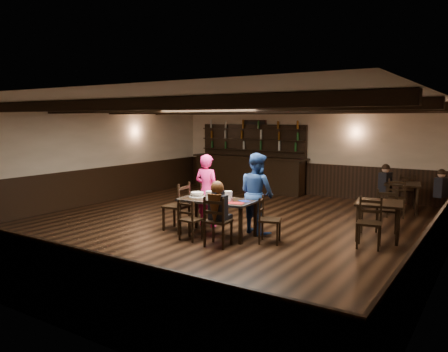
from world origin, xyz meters
The scene contains 25 objects.
ground centered at (0.00, 0.00, 0.00)m, with size 10.00×10.00×0.00m, color black.
room_shell centered at (0.01, 0.04, 1.75)m, with size 9.02×10.02×2.71m.
dining_table centered at (0.36, -0.68, 0.67)m, with size 1.59×0.85×0.75m.
chair_near_left centered at (0.10, -1.30, 0.47)m, with size 0.39×0.37×0.81m.
chair_near_right centered at (0.80, -1.38, 0.56)m, with size 0.50×0.48×0.96m.
chair_end_left centered at (-0.55, -0.75, 0.60)m, with size 0.50×0.52×1.03m.
chair_end_right centered at (1.44, -0.60, 0.53)m, with size 0.51×0.52×0.90m.
chair_far_pushed centered at (-0.69, 0.53, 0.52)m, with size 0.57×0.56×0.89m.
woman_pink centered at (-0.27, -0.14, 0.80)m, with size 0.59×0.38×1.61m, color #FC3C84.
man_blue centered at (0.93, -0.04, 0.84)m, with size 0.82×0.64×1.69m, color navy.
seated_person centered at (0.79, -1.31, 0.82)m, with size 0.33×0.49×0.80m.
cake centered at (-0.15, -0.67, 0.80)m, with size 0.34×0.34×0.10m.
plate_stack_a centered at (0.27, -0.78, 0.84)m, with size 0.19×0.19×0.18m, color white.
plate_stack_b centered at (0.62, -0.66, 0.85)m, with size 0.17×0.17×0.19m, color white.
tea_light centered at (0.35, -0.55, 0.78)m, with size 0.05×0.05×0.06m.
salt_shaker centered at (0.71, -0.79, 0.79)m, with size 0.03×0.03×0.08m, color silver.
pepper_shaker centered at (0.76, -0.75, 0.79)m, with size 0.03×0.03×0.08m, color #A5A8AD.
drink_glass centered at (0.62, -0.58, 0.81)m, with size 0.07×0.07×0.12m, color silver.
menu_red centered at (0.87, -0.81, 0.75)m, with size 0.34×0.23×0.00m, color maroon.
menu_blue centered at (0.93, -0.54, 0.75)m, with size 0.26×0.18×0.00m, color #0F184E.
bar_counter centered at (-1.94, 4.72, 0.73)m, with size 4.07×0.70×2.20m.
back_table_a centered at (3.21, 0.83, 0.65)m, with size 1.01×1.01×0.75m.
back_table_b centered at (3.07, 3.81, 0.65)m, with size 1.00×1.00×0.75m.
bg_patron_left centered at (2.63, 3.89, 0.84)m, with size 0.29×0.40×0.74m.
bg_patron_right centered at (3.96, 3.83, 0.81)m, with size 0.30×0.38×0.70m.
Camera 1 is at (5.22, -7.95, 2.37)m, focal length 35.00 mm.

